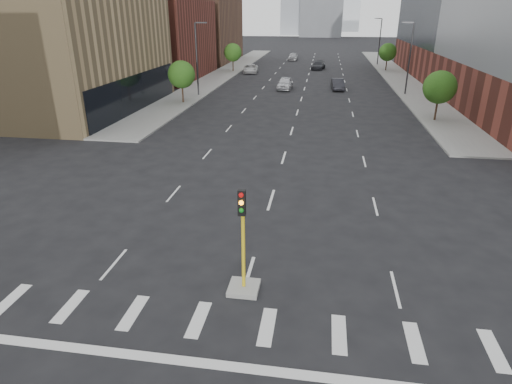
% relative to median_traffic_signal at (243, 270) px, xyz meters
% --- Properties ---
extents(sidewalk_left_far, '(5.00, 92.00, 0.15)m').
position_rel_median_traffic_signal_xyz_m(sidewalk_left_far, '(-15.00, 65.03, -0.90)').
color(sidewalk_left_far, gray).
rests_on(sidewalk_left_far, ground).
extents(sidewalk_right_far, '(5.00, 92.00, 0.15)m').
position_rel_median_traffic_signal_xyz_m(sidewalk_right_far, '(15.00, 65.03, -0.90)').
color(sidewalk_right_far, gray).
rests_on(sidewalk_right_far, ground).
extents(building_left_mid, '(20.00, 24.00, 14.00)m').
position_rel_median_traffic_signal_xyz_m(building_left_mid, '(-27.50, 31.03, 6.03)').
color(building_left_mid, tan).
rests_on(building_left_mid, ground).
extents(building_left_far_a, '(20.00, 22.00, 12.00)m').
position_rel_median_traffic_signal_xyz_m(building_left_far_a, '(-27.50, 57.03, 5.03)').
color(building_left_far_a, brown).
rests_on(building_left_far_a, ground).
extents(building_left_far_b, '(20.00, 24.00, 13.00)m').
position_rel_median_traffic_signal_xyz_m(building_left_far_b, '(-27.50, 83.03, 5.53)').
color(building_left_far_b, brown).
rests_on(building_left_far_b, ground).
extents(median_traffic_signal, '(1.20, 1.20, 4.40)m').
position_rel_median_traffic_signal_xyz_m(median_traffic_signal, '(0.00, 0.00, 0.00)').
color(median_traffic_signal, '#999993').
rests_on(median_traffic_signal, ground).
extents(streetlight_right_a, '(1.60, 0.22, 9.07)m').
position_rel_median_traffic_signal_xyz_m(streetlight_right_a, '(13.41, 46.03, 4.04)').
color(streetlight_right_a, '#2D2D30').
rests_on(streetlight_right_a, ground).
extents(streetlight_right_b, '(1.60, 0.22, 9.07)m').
position_rel_median_traffic_signal_xyz_m(streetlight_right_b, '(13.41, 81.03, 4.04)').
color(streetlight_right_b, '#2D2D30').
rests_on(streetlight_right_b, ground).
extents(streetlight_left, '(1.60, 0.22, 9.07)m').
position_rel_median_traffic_signal_xyz_m(streetlight_left, '(-13.41, 41.03, 4.04)').
color(streetlight_left, '#2D2D30').
rests_on(streetlight_left, ground).
extents(tree_left_near, '(3.20, 3.20, 4.85)m').
position_rel_median_traffic_signal_xyz_m(tree_left_near, '(-14.00, 36.03, 2.42)').
color(tree_left_near, '#382619').
rests_on(tree_left_near, ground).
extents(tree_left_far, '(3.20, 3.20, 4.85)m').
position_rel_median_traffic_signal_xyz_m(tree_left_far, '(-14.00, 66.03, 2.42)').
color(tree_left_far, '#382619').
rests_on(tree_left_far, ground).
extents(tree_right_near, '(3.20, 3.20, 4.85)m').
position_rel_median_traffic_signal_xyz_m(tree_right_near, '(14.00, 31.03, 2.42)').
color(tree_right_near, '#382619').
rests_on(tree_right_near, ground).
extents(tree_right_far, '(3.20, 3.20, 4.85)m').
position_rel_median_traffic_signal_xyz_m(tree_right_far, '(14.00, 71.03, 2.42)').
color(tree_right_far, '#382619').
rests_on(tree_right_far, ground).
extents(car_near_left, '(2.17, 5.02, 1.69)m').
position_rel_median_traffic_signal_xyz_m(car_near_left, '(-2.74, 48.03, -0.13)').
color(car_near_left, '#B9BABE').
rests_on(car_near_left, ground).
extents(car_mid_right, '(1.95, 4.72, 1.52)m').
position_rel_median_traffic_signal_xyz_m(car_mid_right, '(4.66, 48.75, -0.21)').
color(car_mid_right, black).
rests_on(car_mid_right, ground).
extents(car_far_left, '(3.07, 5.64, 1.50)m').
position_rel_median_traffic_signal_xyz_m(car_far_left, '(-10.50, 64.89, -0.22)').
color(car_far_left, '#B2B2B2').
rests_on(car_far_left, ground).
extents(car_deep_right, '(2.93, 5.41, 1.49)m').
position_rel_median_traffic_signal_xyz_m(car_deep_right, '(1.50, 71.63, -0.23)').
color(car_deep_right, black).
rests_on(car_deep_right, ground).
extents(car_distant, '(2.14, 5.03, 1.70)m').
position_rel_median_traffic_signal_xyz_m(car_distant, '(-4.50, 87.73, -0.12)').
color(car_distant, '#9D9EA1').
rests_on(car_distant, ground).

